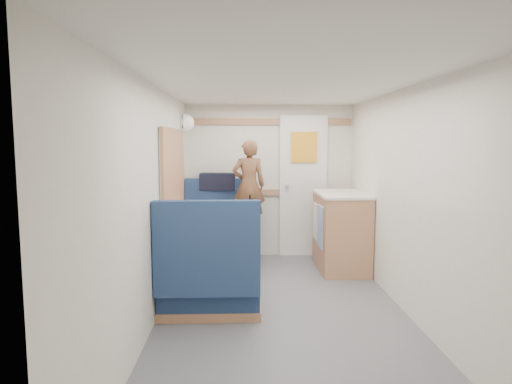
{
  "coord_description": "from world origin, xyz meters",
  "views": [
    {
      "loc": [
        -0.36,
        -3.76,
        1.53
      ],
      "look_at": [
        -0.22,
        0.9,
        1.01
      ],
      "focal_mm": 32.0,
      "sensor_mm": 36.0,
      "label": 1
    }
  ],
  "objects_px": {
    "orange_fruit": "(236,216)",
    "tumbler_right": "(219,211)",
    "tumbler_left": "(200,219)",
    "pepper_grinder": "(220,211)",
    "bench_near": "(209,282)",
    "dome_light": "(186,123)",
    "bench_far": "(219,239)",
    "bread_loaf": "(234,209)",
    "beer_glass": "(225,213)",
    "galley_counter": "(341,231)",
    "duffel_bag": "(218,181)",
    "wine_glass": "(212,207)",
    "cheese_block": "(217,216)",
    "person": "(249,185)",
    "dinette_table": "(215,232)",
    "tray": "(223,223)"
  },
  "relations": [
    {
      "from": "orange_fruit",
      "to": "person",
      "type": "bearing_deg",
      "value": 81.37
    },
    {
      "from": "cheese_block",
      "to": "orange_fruit",
      "type": "bearing_deg",
      "value": -37.24
    },
    {
      "from": "bench_near",
      "to": "bread_loaf",
      "type": "bearing_deg",
      "value": 80.38
    },
    {
      "from": "bench_far",
      "to": "tumbler_right",
      "type": "relative_size",
      "value": 10.43
    },
    {
      "from": "bench_far",
      "to": "bread_loaf",
      "type": "distance_m",
      "value": 0.75
    },
    {
      "from": "orange_fruit",
      "to": "wine_glass",
      "type": "relative_size",
      "value": 0.47
    },
    {
      "from": "galley_counter",
      "to": "person",
      "type": "bearing_deg",
      "value": 170.77
    },
    {
      "from": "person",
      "to": "duffel_bag",
      "type": "xyz_separation_m",
      "value": [
        -0.39,
        0.39,
        0.01
      ]
    },
    {
      "from": "orange_fruit",
      "to": "bread_loaf",
      "type": "distance_m",
      "value": 0.55
    },
    {
      "from": "person",
      "to": "tumbler_left",
      "type": "xyz_separation_m",
      "value": [
        -0.5,
        -1.1,
        -0.22
      ]
    },
    {
      "from": "galley_counter",
      "to": "beer_glass",
      "type": "xyz_separation_m",
      "value": [
        -1.36,
        -0.58,
        0.31
      ]
    },
    {
      "from": "orange_fruit",
      "to": "pepper_grinder",
      "type": "relative_size",
      "value": 0.9
    },
    {
      "from": "galley_counter",
      "to": "wine_glass",
      "type": "distance_m",
      "value": 1.64
    },
    {
      "from": "galley_counter",
      "to": "person",
      "type": "height_order",
      "value": "person"
    },
    {
      "from": "bench_near",
      "to": "pepper_grinder",
      "type": "height_order",
      "value": "bench_near"
    },
    {
      "from": "cheese_block",
      "to": "galley_counter",
      "type": "bearing_deg",
      "value": 24.07
    },
    {
      "from": "tumbler_left",
      "to": "pepper_grinder",
      "type": "xyz_separation_m",
      "value": [
        0.18,
        0.55,
        -0.01
      ]
    },
    {
      "from": "cheese_block",
      "to": "dinette_table",
      "type": "bearing_deg",
      "value": 108.2
    },
    {
      "from": "wine_glass",
      "to": "beer_glass",
      "type": "bearing_deg",
      "value": 3.58
    },
    {
      "from": "bench_near",
      "to": "beer_glass",
      "type": "distance_m",
      "value": 0.97
    },
    {
      "from": "dome_light",
      "to": "bread_loaf",
      "type": "xyz_separation_m",
      "value": [
        0.59,
        -0.54,
        -0.98
      ]
    },
    {
      "from": "beer_glass",
      "to": "bread_loaf",
      "type": "relative_size",
      "value": 0.49
    },
    {
      "from": "cheese_block",
      "to": "pepper_grinder",
      "type": "bearing_deg",
      "value": 85.57
    },
    {
      "from": "bench_far",
      "to": "orange_fruit",
      "type": "bearing_deg",
      "value": -78.49
    },
    {
      "from": "galley_counter",
      "to": "duffel_bag",
      "type": "height_order",
      "value": "duffel_bag"
    },
    {
      "from": "bench_far",
      "to": "dome_light",
      "type": "height_order",
      "value": "dome_light"
    },
    {
      "from": "bench_near",
      "to": "tumbler_left",
      "type": "bearing_deg",
      "value": 104.13
    },
    {
      "from": "tumbler_left",
      "to": "cheese_block",
      "type": "bearing_deg",
      "value": 60.83
    },
    {
      "from": "dinette_table",
      "to": "tumbler_left",
      "type": "distance_m",
      "value": 0.44
    },
    {
      "from": "dome_light",
      "to": "pepper_grinder",
      "type": "height_order",
      "value": "dome_light"
    },
    {
      "from": "dinette_table",
      "to": "tray",
      "type": "xyz_separation_m",
      "value": [
        0.1,
        -0.35,
        0.16
      ]
    },
    {
      "from": "tumbler_left",
      "to": "duffel_bag",
      "type": "bearing_deg",
      "value": 86.08
    },
    {
      "from": "tray",
      "to": "beer_glass",
      "type": "distance_m",
      "value": 0.32
    },
    {
      "from": "duffel_bag",
      "to": "tumbler_right",
      "type": "bearing_deg",
      "value": -83.27
    },
    {
      "from": "galley_counter",
      "to": "duffel_bag",
      "type": "distance_m",
      "value": 1.69
    },
    {
      "from": "tray",
      "to": "duffel_bag",
      "type": "bearing_deg",
      "value": 94.86
    },
    {
      "from": "tumbler_left",
      "to": "bread_loaf",
      "type": "bearing_deg",
      "value": 64.5
    },
    {
      "from": "galley_counter",
      "to": "wine_glass",
      "type": "relative_size",
      "value": 5.48
    },
    {
      "from": "duffel_bag",
      "to": "tumbler_right",
      "type": "relative_size",
      "value": 4.5
    },
    {
      "from": "beer_glass",
      "to": "tumbler_right",
      "type": "bearing_deg",
      "value": 110.29
    },
    {
      "from": "bench_near",
      "to": "dome_light",
      "type": "xyz_separation_m",
      "value": [
        -0.39,
        1.71,
        1.45
      ]
    },
    {
      "from": "wine_glass",
      "to": "tumbler_left",
      "type": "relative_size",
      "value": 1.53
    },
    {
      "from": "dome_light",
      "to": "beer_glass",
      "type": "distance_m",
      "value": 1.4
    },
    {
      "from": "dinette_table",
      "to": "dome_light",
      "type": "height_order",
      "value": "dome_light"
    },
    {
      "from": "person",
      "to": "tumbler_right",
      "type": "relative_size",
      "value": 10.88
    },
    {
      "from": "orange_fruit",
      "to": "tumbler_right",
      "type": "distance_m",
      "value": 0.43
    },
    {
      "from": "bench_far",
      "to": "duffel_bag",
      "type": "xyz_separation_m",
      "value": [
        -0.02,
        0.26,
        0.71
      ]
    },
    {
      "from": "galley_counter",
      "to": "bread_loaf",
      "type": "distance_m",
      "value": 1.33
    },
    {
      "from": "wine_glass",
      "to": "bread_loaf",
      "type": "relative_size",
      "value": 0.76
    },
    {
      "from": "tray",
      "to": "bread_loaf",
      "type": "height_order",
      "value": "bread_loaf"
    }
  ]
}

